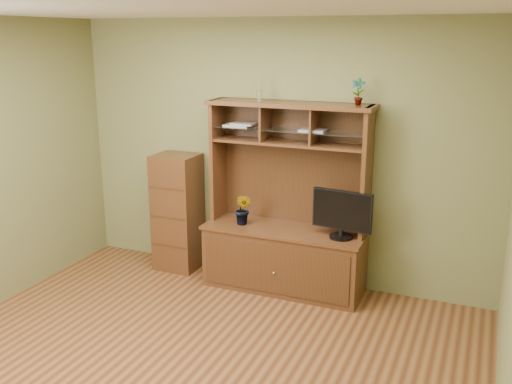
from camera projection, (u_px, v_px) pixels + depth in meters
The scene contains 8 objects.
room at pixel (179, 204), 4.10m from camera, with size 4.54×4.04×2.74m.
media_hutch at pixel (285, 239), 5.79m from camera, with size 1.66×0.61×1.90m.
monitor at pixel (342, 213), 5.39m from camera, with size 0.59×0.23×0.47m.
orchid_plant at pixel (243, 209), 5.79m from camera, with size 0.18×0.14×0.33m, color #285E20.
top_plant at pixel (358, 92), 5.21m from camera, with size 0.13×0.09×0.25m, color #2C6222.
reed_diffuser at pixel (259, 89), 5.58m from camera, with size 0.06×0.06×0.29m.
magazines at pixel (263, 126), 5.66m from camera, with size 1.06×0.21×0.04m.
side_cabinet at pixel (178, 212), 6.27m from camera, with size 0.46×0.42×1.29m.
Camera 1 is at (2.04, -3.41, 2.52)m, focal length 40.00 mm.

